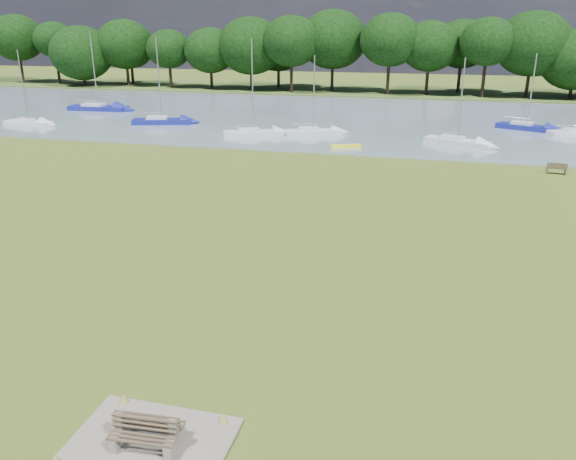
% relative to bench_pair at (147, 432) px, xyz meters
% --- Properties ---
extents(ground, '(220.00, 220.00, 0.00)m').
position_rel_bench_pair_xyz_m(ground, '(0.00, 14.00, -0.49)').
color(ground, olive).
extents(river, '(220.00, 40.00, 0.10)m').
position_rel_bench_pair_xyz_m(river, '(0.00, 56.00, -0.49)').
color(river, slate).
rests_on(river, ground).
extents(far_bank, '(220.00, 20.00, 0.40)m').
position_rel_bench_pair_xyz_m(far_bank, '(0.00, 86.00, -0.49)').
color(far_bank, '#4C6626').
rests_on(far_bank, ground).
extents(concrete_pad, '(4.20, 3.20, 0.10)m').
position_rel_bench_pair_xyz_m(concrete_pad, '(0.00, -0.00, -0.44)').
color(concrete_pad, gray).
rests_on(concrete_pad, ground).
extents(bench_pair, '(1.85, 1.17, 0.96)m').
position_rel_bench_pair_xyz_m(bench_pair, '(0.00, 0.00, 0.00)').
color(bench_pair, gray).
rests_on(bench_pair, concrete_pad).
extents(riverbank_bench, '(1.44, 0.54, 0.87)m').
position_rel_bench_pair_xyz_m(riverbank_bench, '(15.68, 33.62, -0.05)').
color(riverbank_bench, brown).
rests_on(riverbank_bench, ground).
extents(kayak, '(2.72, 1.59, 0.27)m').
position_rel_bench_pair_xyz_m(kayak, '(-0.87, 38.97, -0.31)').
color(kayak, '#FFF720').
rests_on(kayak, river).
extents(tree_line, '(159.73, 9.93, 12.02)m').
position_rel_bench_pair_xyz_m(tree_line, '(8.34, 82.00, 6.62)').
color(tree_line, black).
rests_on(tree_line, far_bank).
extents(sailboat_0, '(6.15, 3.78, 9.20)m').
position_rel_bench_pair_xyz_m(sailboat_0, '(-10.77, 42.55, 0.01)').
color(sailboat_0, silver).
rests_on(sailboat_0, river).
extents(sailboat_1, '(6.16, 3.99, 7.70)m').
position_rel_bench_pair_xyz_m(sailboat_1, '(16.01, 52.76, 0.04)').
color(sailboat_1, navy).
rests_on(sailboat_1, river).
extents(sailboat_4, '(5.51, 1.71, 7.91)m').
position_rel_bench_pair_xyz_m(sailboat_4, '(-36.75, 42.46, -0.02)').
color(sailboat_4, silver).
rests_on(sailboat_4, river).
extents(sailboat_5, '(7.74, 2.57, 9.69)m').
position_rel_bench_pair_xyz_m(sailboat_5, '(-35.49, 54.23, 0.08)').
color(sailboat_5, navy).
rests_on(sailboat_5, river).
extents(sailboat_6, '(6.64, 3.58, 9.28)m').
position_rel_bench_pair_xyz_m(sailboat_6, '(-22.74, 46.62, 0.09)').
color(sailboat_6, navy).
rests_on(sailboat_6, river).
extents(sailboat_7, '(5.75, 3.55, 7.64)m').
position_rel_bench_pair_xyz_m(sailboat_7, '(-5.10, 44.56, 0.02)').
color(sailboat_7, silver).
rests_on(sailboat_7, river).
extents(sailboat_8, '(6.09, 3.92, 7.69)m').
position_rel_bench_pair_xyz_m(sailboat_8, '(8.75, 43.01, 0.00)').
color(sailboat_8, silver).
rests_on(sailboat_8, river).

